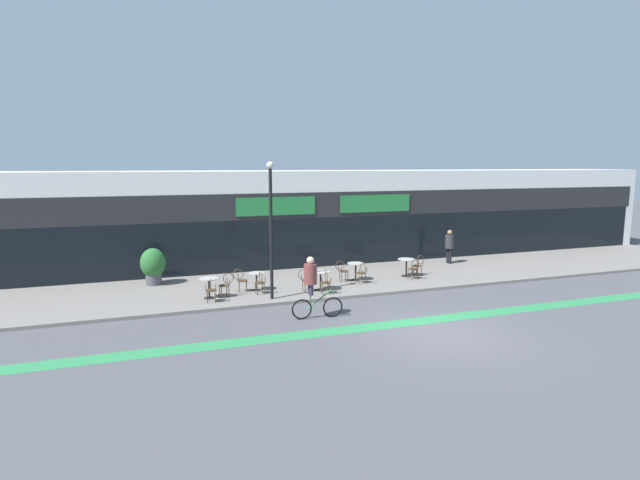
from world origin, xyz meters
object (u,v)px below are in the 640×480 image
(bistro_table_1, at_px, (256,278))
(pedestrian_near_end, at_px, (449,244))
(bistro_table_0, at_px, (209,284))
(cafe_chair_2_near, at_px, (326,281))
(cafe_chair_0_side, at_px, (226,283))
(bistro_table_4, at_px, (406,264))
(cafe_chair_4_near, at_px, (414,268))
(bistro_table_3, at_px, (356,268))
(cafe_chair_4_side, at_px, (419,264))
(cafe_chair_1_near, at_px, (260,281))
(lamp_post, at_px, (271,221))
(cyclist_0, at_px, (312,283))
(cafe_chair_3_near, at_px, (362,271))
(bistro_table_2, at_px, (321,277))
(cafe_chair_3_side, at_px, (342,269))
(cafe_chair_1_side, at_px, (241,279))
(planter_pot, at_px, (153,265))
(cafe_chair_2_side, at_px, (305,279))
(cafe_chair_0_near, at_px, (211,289))

(bistro_table_1, bearing_deg, pedestrian_near_end, 11.87)
(bistro_table_1, bearing_deg, bistro_table_0, -163.43)
(cafe_chair_2_near, bearing_deg, cafe_chair_0_side, 84.37)
(bistro_table_4, bearing_deg, cafe_chair_4_near, -89.55)
(bistro_table_3, height_order, cafe_chair_0_side, cafe_chair_0_side)
(cafe_chair_2_near, relative_size, cafe_chair_4_side, 1.00)
(bistro_table_1, distance_m, cafe_chair_1_near, 0.63)
(bistro_table_0, relative_size, lamp_post, 0.15)
(cyclist_0, bearing_deg, cafe_chair_4_near, 36.06)
(cafe_chair_3_near, distance_m, cafe_chair_4_side, 3.10)
(bistro_table_2, height_order, cafe_chair_3_near, cafe_chair_3_near)
(bistro_table_3, distance_m, cafe_chair_3_near, 0.63)
(lamp_post, bearing_deg, cafe_chair_3_near, 14.72)
(bistro_table_3, xyz_separation_m, cafe_chair_4_near, (2.43, -0.66, -0.02))
(bistro_table_1, height_order, bistro_table_3, bistro_table_3)
(bistro_table_3, height_order, cafe_chair_4_side, cafe_chair_4_side)
(bistro_table_1, xyz_separation_m, cafe_chair_4_near, (6.79, -0.37, 0.02))
(cafe_chair_3_side, bearing_deg, cafe_chair_0_side, -167.31)
(cafe_chair_0_side, height_order, lamp_post, lamp_post)
(bistro_table_4, height_order, lamp_post, lamp_post)
(bistro_table_4, distance_m, cafe_chair_3_near, 2.49)
(bistro_table_4, bearing_deg, cafe_chair_1_side, -178.08)
(cafe_chair_4_side, height_order, planter_pot, planter_pot)
(cafe_chair_2_side, xyz_separation_m, cafe_chair_4_near, (5.05, 0.46, 0.00))
(cafe_chair_0_near, distance_m, lamp_post, 3.24)
(bistro_table_2, height_order, cafe_chair_2_side, cafe_chair_2_side)
(bistro_table_3, relative_size, cafe_chair_2_near, 0.83)
(bistro_table_2, height_order, cafe_chair_3_side, cafe_chair_3_side)
(cafe_chair_4_side, bearing_deg, cafe_chair_3_near, 4.31)
(bistro_table_1, distance_m, cafe_chair_0_near, 2.26)
(bistro_table_3, relative_size, bistro_table_4, 0.97)
(bistro_table_0, relative_size, cafe_chair_4_side, 0.84)
(cafe_chair_0_near, distance_m, planter_pot, 4.03)
(cafe_chair_3_side, height_order, cafe_chair_4_side, same)
(cafe_chair_2_side, bearing_deg, cafe_chair_1_side, 158.86)
(cafe_chair_4_side, bearing_deg, cafe_chair_3_side, -7.30)
(bistro_table_1, relative_size, planter_pot, 0.47)
(lamp_post, bearing_deg, bistro_table_0, 158.77)
(bistro_table_4, height_order, cafe_chair_4_side, cafe_chair_4_side)
(cafe_chair_1_side, xyz_separation_m, cafe_chair_2_side, (2.37, -0.84, 0.00))
(cafe_chair_4_near, height_order, planter_pot, planter_pot)
(bistro_table_3, distance_m, pedestrian_near_end, 6.21)
(bistro_table_2, distance_m, cyclist_0, 3.32)
(bistro_table_4, xyz_separation_m, lamp_post, (-6.52, -1.67, 2.34))
(bistro_table_0, xyz_separation_m, bistro_table_2, (4.28, -0.26, 0.00))
(cafe_chair_0_side, distance_m, cafe_chair_3_near, 5.66)
(cafe_chair_0_side, bearing_deg, bistro_table_3, -178.70)
(bistro_table_4, height_order, cafe_chair_1_near, cafe_chair_1_near)
(bistro_table_0, distance_m, bistro_table_1, 1.99)
(cafe_chair_2_near, height_order, cafe_chair_2_side, same)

